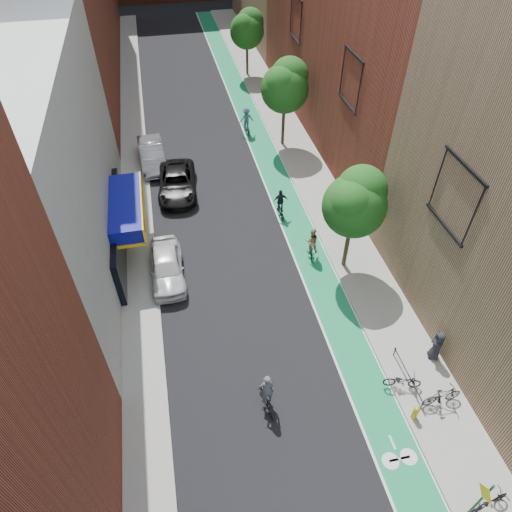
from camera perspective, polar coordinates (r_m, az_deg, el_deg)
ground at (r=20.40m, az=5.27°, el=-23.61°), size 160.00×160.00×0.00m
bike_lane at (r=38.87m, az=0.17°, el=14.92°), size 2.00×68.00×0.01m
sidewalk_left at (r=38.23m, az=-15.03°, el=12.98°), size 2.00×68.00×0.15m
sidewalk_right at (r=39.38m, az=3.86°, el=15.35°), size 3.00×68.00×0.15m
building_left_white at (r=25.94m, az=-27.92°, el=8.90°), size 8.00×20.00×12.00m
tree_near at (r=24.04m, az=12.36°, el=6.68°), size 3.40×3.36×6.42m
tree_mid at (r=35.36m, az=3.70°, el=20.59°), size 3.55×3.53×6.74m
tree_far at (r=48.30m, az=-1.10°, el=26.60°), size 3.30×3.25×6.21m
sign_pole at (r=19.42m, az=26.19°, el=-25.71°), size 0.13×0.71×3.00m
parked_car_white at (r=25.87m, az=-11.10°, el=-1.30°), size 1.86×4.62×1.58m
parked_car_black at (r=32.18m, az=-9.84°, el=9.03°), size 2.93×5.59×1.50m
parked_car_silver at (r=35.45m, az=-12.88°, el=12.24°), size 2.04×5.11×1.65m
cyclist_lead at (r=20.61m, az=1.32°, el=-17.12°), size 0.77×1.71×2.20m
cyclist_lane_near at (r=26.72m, az=6.96°, el=1.43°), size 0.94×1.53×2.04m
cyclist_lane_mid at (r=29.62m, az=3.09°, el=6.25°), size 0.94×1.54×1.95m
cyclist_lane_far at (r=38.67m, az=-1.20°, el=16.45°), size 1.27×1.66×2.19m
parked_bike_near at (r=20.94m, az=27.13°, el=-25.69°), size 1.82×0.90×0.92m
parked_bike_mid at (r=22.22m, az=22.24°, el=-15.87°), size 1.86×0.58×1.11m
parked_bike_far at (r=22.18m, az=17.83°, el=-14.62°), size 1.80×1.05×0.89m
pedestrian at (r=23.31m, az=21.69°, el=-10.36°), size 0.80×0.97×1.71m
fire_hydrant at (r=21.59m, az=19.31°, el=-17.96°), size 0.27×0.27×0.76m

